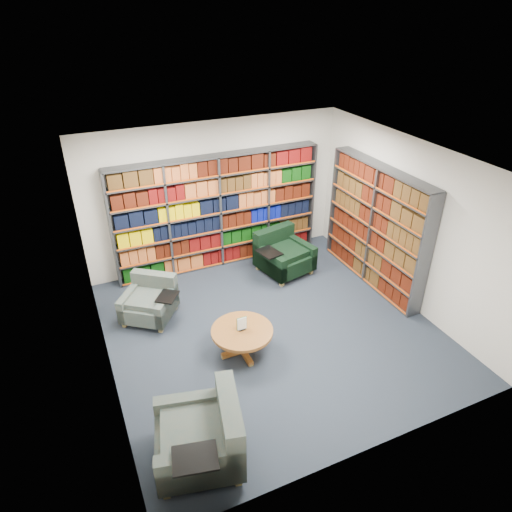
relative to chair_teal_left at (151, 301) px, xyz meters
name	(u,v)px	position (x,y,z in m)	size (l,w,h in m)	color
room_shell	(273,254)	(1.67, -1.16, 1.12)	(5.02, 5.02, 2.82)	#1D2430
bookshelf_back	(219,212)	(1.67, 1.18, 0.82)	(4.00, 0.28, 2.20)	#47494F
bookshelf_right	(375,227)	(4.01, -0.56, 0.82)	(0.28, 2.50, 2.20)	#47494F
chair_teal_left	(151,301)	(0.00, 0.00, 0.00)	(1.07, 1.07, 0.70)	#0C2D3B
chair_green_right	(282,255)	(2.65, 0.42, 0.04)	(1.14, 1.06, 0.81)	black
chair_teal_front	(206,438)	(-0.04, -2.98, 0.07)	(1.14, 1.23, 0.87)	#0C2D3B
coffee_table	(242,334)	(1.03, -1.48, 0.06)	(0.92, 0.92, 0.64)	#9C6130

